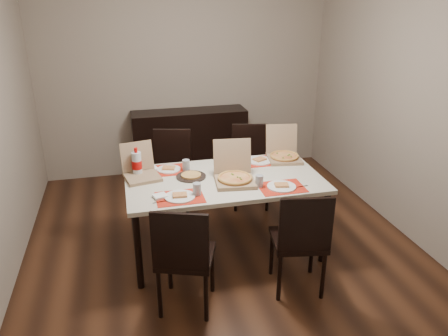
{
  "coord_description": "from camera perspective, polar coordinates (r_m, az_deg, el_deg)",
  "views": [
    {
      "loc": [
        -0.87,
        -3.73,
        2.37
      ],
      "look_at": [
        0.01,
        -0.13,
        0.85
      ],
      "focal_mm": 35.0,
      "sensor_mm": 36.0,
      "label": 1
    }
  ],
  "objects": [
    {
      "name": "ground",
      "position": [
        4.51,
        -0.47,
        -9.56
      ],
      "size": [
        3.8,
        4.0,
        0.02
      ],
      "primitive_type": "cube",
      "color": "#402313",
      "rests_on": "ground"
    },
    {
      "name": "napkin_loose",
      "position": [
        4.03,
        1.36,
        -1.31
      ],
      "size": [
        0.15,
        0.14,
        0.02
      ],
      "primitive_type": "cube",
      "rotation": [
        0.0,
        0.0,
        0.36
      ],
      "color": "white",
      "rests_on": "dining_table"
    },
    {
      "name": "pizza_box_right",
      "position": [
        4.52,
        7.79,
        1.8
      ],
      "size": [
        0.38,
        0.41,
        0.33
      ],
      "color": "#8A6D50",
      "rests_on": "dining_table"
    },
    {
      "name": "pizza_box_center",
      "position": [
        3.96,
        1.36,
        -1.02
      ],
      "size": [
        0.39,
        0.43,
        0.35
      ],
      "color": "#8A6D50",
      "rests_on": "dining_table"
    },
    {
      "name": "setting_far_left",
      "position": [
        4.24,
        -6.89,
        -0.03
      ],
      "size": [
        0.46,
        0.3,
        0.11
      ],
      "color": "red",
      "rests_on": "dining_table"
    },
    {
      "name": "chair_far_left",
      "position": [
        4.94,
        -6.79,
        0.02
      ],
      "size": [
        0.51,
        0.51,
        0.93
      ],
      "color": "black",
      "rests_on": "ground"
    },
    {
      "name": "dining_table",
      "position": [
        4.08,
        0.0,
        -2.17
      ],
      "size": [
        1.8,
        1.0,
        0.75
      ],
      "color": "beige",
      "rests_on": "ground"
    },
    {
      "name": "setting_far_right",
      "position": [
        4.43,
        4.05,
        1.04
      ],
      "size": [
        0.51,
        0.3,
        0.11
      ],
      "color": "red",
      "rests_on": "dining_table"
    },
    {
      "name": "sideboard",
      "position": [
        5.9,
        -4.45,
        3.22
      ],
      "size": [
        1.5,
        0.4,
        0.9
      ],
      "primitive_type": "cube",
      "color": "black",
      "rests_on": "ground"
    },
    {
      "name": "room_walls",
      "position": [
        4.3,
        -1.9,
        13.76
      ],
      "size": [
        3.84,
        4.02,
        2.62
      ],
      "color": "gray",
      "rests_on": "ground"
    },
    {
      "name": "setting_near_right",
      "position": [
        3.88,
        6.76,
        -2.23
      ],
      "size": [
        0.46,
        0.3,
        0.11
      ],
      "color": "red",
      "rests_on": "dining_table"
    },
    {
      "name": "dip_bowl",
      "position": [
        4.24,
        0.62,
        0.03
      ],
      "size": [
        0.15,
        0.15,
        0.03
      ],
      "primitive_type": "imported",
      "rotation": [
        0.0,
        0.0,
        0.34
      ],
      "color": "white",
      "rests_on": "dining_table"
    },
    {
      "name": "setting_near_left",
      "position": [
        3.69,
        -5.51,
        -3.51
      ],
      "size": [
        0.43,
        0.3,
        0.11
      ],
      "color": "red",
      "rests_on": "dining_table"
    },
    {
      "name": "chair_near_right",
      "position": [
        3.62,
        9.98,
        -9.04
      ],
      "size": [
        0.48,
        0.48,
        0.93
      ],
      "color": "black",
      "rests_on": "ground"
    },
    {
      "name": "faina_plate",
      "position": [
        4.07,
        -4.32,
        -1.05
      ],
      "size": [
        0.28,
        0.28,
        0.03
      ],
      "color": "black",
      "rests_on": "dining_table"
    },
    {
      "name": "soda_bottle",
      "position": [
        4.14,
        -11.31,
        0.51
      ],
      "size": [
        0.09,
        0.09,
        0.28
      ],
      "color": "silver",
      "rests_on": "dining_table"
    },
    {
      "name": "chair_far_right",
      "position": [
        5.1,
        3.45,
        0.87
      ],
      "size": [
        0.5,
        0.5,
        0.93
      ],
      "color": "black",
      "rests_on": "ground"
    },
    {
      "name": "chair_near_left",
      "position": [
        3.38,
        -5.26,
        -11.24
      ],
      "size": [
        0.54,
        0.54,
        0.93
      ],
      "color": "black",
      "rests_on": "ground"
    },
    {
      "name": "pizza_box_left",
      "position": [
        4.12,
        -10.8,
        -0.45
      ],
      "size": [
        0.36,
        0.39,
        0.31
      ],
      "color": "#8A6D50",
      "rests_on": "dining_table"
    }
  ]
}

